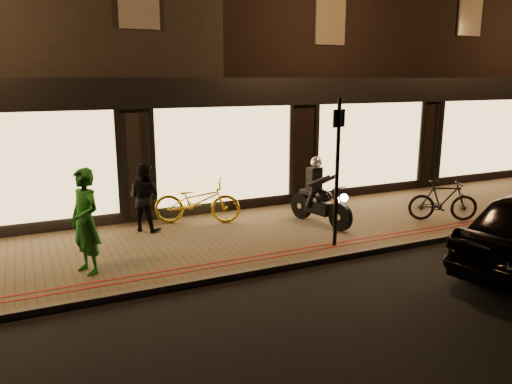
{
  "coord_description": "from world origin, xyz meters",
  "views": [
    {
      "loc": [
        -4.6,
        -7.62,
        3.48
      ],
      "look_at": [
        -0.16,
        1.82,
        1.1
      ],
      "focal_mm": 35.0,
      "sensor_mm": 36.0,
      "label": 1
    }
  ],
  "objects_px": {
    "sign_post": "(337,165)",
    "bicycle_gold": "(197,201)",
    "motorcycle": "(319,198)",
    "person_green": "(85,221)"
  },
  "relations": [
    {
      "from": "sign_post",
      "to": "motorcycle",
      "type": "bearing_deg",
      "value": 69.93
    },
    {
      "from": "sign_post",
      "to": "bicycle_gold",
      "type": "xyz_separation_m",
      "value": [
        -2.04,
        2.75,
        -1.14
      ]
    },
    {
      "from": "bicycle_gold",
      "to": "person_green",
      "type": "relative_size",
      "value": 1.08
    },
    {
      "from": "sign_post",
      "to": "bicycle_gold",
      "type": "relative_size",
      "value": 1.48
    },
    {
      "from": "motorcycle",
      "to": "person_green",
      "type": "xyz_separation_m",
      "value": [
        -5.32,
        -0.85,
        0.32
      ]
    },
    {
      "from": "motorcycle",
      "to": "person_green",
      "type": "height_order",
      "value": "person_green"
    },
    {
      "from": "motorcycle",
      "to": "person_green",
      "type": "bearing_deg",
      "value": 176.94
    },
    {
      "from": "motorcycle",
      "to": "sign_post",
      "type": "bearing_deg",
      "value": -122.2
    },
    {
      "from": "sign_post",
      "to": "person_green",
      "type": "relative_size",
      "value": 1.6
    },
    {
      "from": "motorcycle",
      "to": "person_green",
      "type": "distance_m",
      "value": 5.4
    }
  ]
}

